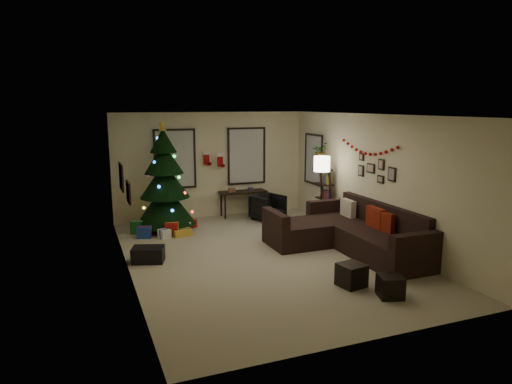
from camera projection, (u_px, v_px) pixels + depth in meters
floor at (262, 256)px, 8.92m from camera, size 7.00×7.00×0.00m
ceiling at (263, 115)px, 8.41m from camera, size 7.00×7.00×0.00m
wall_back at (211, 165)px, 11.87m from camera, size 5.00×0.00×5.00m
wall_front at (374, 236)px, 5.47m from camera, size 5.00×0.00×5.00m
wall_left at (126, 197)px, 7.77m from camera, size 0.00×7.00×7.00m
wall_right at (374, 180)px, 9.56m from camera, size 0.00×7.00×7.00m
window_back_left at (175, 159)px, 11.46m from camera, size 1.05×0.06×1.50m
window_back_right at (246, 156)px, 12.14m from camera, size 1.05×0.06×1.50m
window_right_wall at (314, 159)px, 11.86m from camera, size 0.06×0.90×1.30m
christmas_tree at (165, 184)px, 10.65m from camera, size 1.39×1.39×2.58m
presents at (168, 229)px, 10.43m from camera, size 1.50×1.01×0.30m
sofa at (349, 234)px, 9.28m from camera, size 2.19×3.15×0.94m
pillow_red_a at (385, 223)px, 8.85m from camera, size 0.17×0.44×0.43m
pillow_red_b at (375, 220)px, 9.12m from camera, size 0.15×0.50×0.50m
pillow_cream at (348, 210)px, 10.04m from camera, size 0.13×0.44×0.44m
ottoman_near at (351, 275)px, 7.42m from camera, size 0.45×0.45×0.37m
ottoman_far at (390, 286)px, 6.99m from camera, size 0.45×0.45×0.34m
desk at (243, 194)px, 12.03m from camera, size 1.23×0.44×0.66m
desk_chair at (268, 207)px, 11.64m from camera, size 0.81×0.79×0.66m
bookshelf at (326, 194)px, 11.08m from camera, size 0.30×0.47×1.59m
potted_plant at (320, 148)px, 11.18m from camera, size 0.65×0.64×0.54m
floor_lamp at (322, 169)px, 10.46m from camera, size 0.37×0.37×1.73m
art_map at (121, 177)px, 8.56m from camera, size 0.04×0.60×0.50m
art_abstract at (128, 192)px, 7.49m from camera, size 0.04×0.45×0.35m
gallery at (376, 170)px, 9.45m from camera, size 0.03×1.25×0.54m
garland at (368, 148)px, 9.60m from camera, size 0.08×1.90×0.30m
stocking_left at (207, 158)px, 11.71m from camera, size 0.20×0.05×0.36m
stocking_right at (220, 160)px, 11.75m from camera, size 0.20×0.05×0.36m
storage_bin at (148, 255)px, 8.55m from camera, size 0.67×0.55×0.29m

